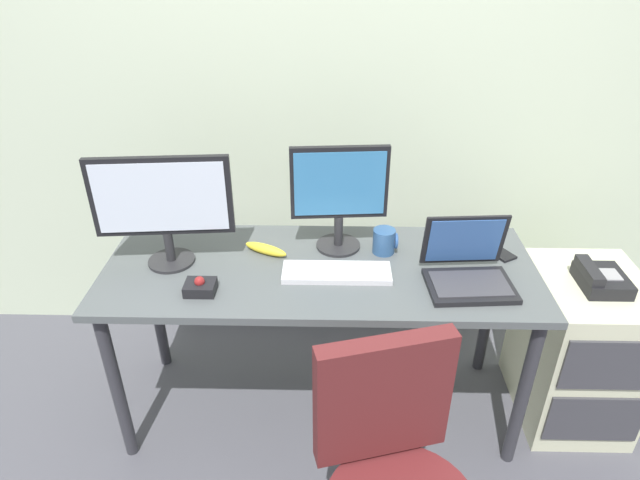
% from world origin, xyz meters
% --- Properties ---
extents(ground_plane, '(8.00, 8.00, 0.00)m').
position_xyz_m(ground_plane, '(0.00, 0.00, 0.00)').
color(ground_plane, '#4A4A52').
extents(back_wall, '(6.00, 0.10, 2.80)m').
position_xyz_m(back_wall, '(0.00, 0.68, 1.40)').
color(back_wall, beige).
rests_on(back_wall, ground).
extents(desk, '(1.68, 0.65, 0.76)m').
position_xyz_m(desk, '(0.00, 0.00, 0.67)').
color(desk, '#4C5252').
rests_on(desk, ground).
extents(file_cabinet, '(0.42, 0.53, 0.68)m').
position_xyz_m(file_cabinet, '(1.10, 0.02, 0.34)').
color(file_cabinet, beige).
rests_on(file_cabinet, ground).
extents(desk_phone, '(0.17, 0.20, 0.09)m').
position_xyz_m(desk_phone, '(1.09, 0.00, 0.71)').
color(desk_phone, black).
rests_on(desk_phone, file_cabinet).
extents(monitor_main, '(0.52, 0.18, 0.44)m').
position_xyz_m(monitor_main, '(-0.58, 0.02, 1.01)').
color(monitor_main, '#262628').
rests_on(monitor_main, desk).
extents(monitor_side, '(0.38, 0.18, 0.43)m').
position_xyz_m(monitor_side, '(0.07, 0.15, 1.01)').
color(monitor_side, '#262628').
rests_on(monitor_side, desk).
extents(keyboard, '(0.41, 0.14, 0.03)m').
position_xyz_m(keyboard, '(0.06, -0.06, 0.77)').
color(keyboard, silver).
rests_on(keyboard, desk).
extents(laptop, '(0.33, 0.29, 0.24)m').
position_xyz_m(laptop, '(0.55, -0.09, 0.81)').
color(laptop, black).
rests_on(laptop, desk).
extents(trackball_mouse, '(0.11, 0.09, 0.07)m').
position_xyz_m(trackball_mouse, '(-0.43, -0.18, 0.78)').
color(trackball_mouse, black).
rests_on(trackball_mouse, desk).
extents(coffee_mug, '(0.10, 0.09, 0.10)m').
position_xyz_m(coffee_mug, '(0.26, 0.12, 0.81)').
color(coffee_mug, '#2D5281').
rests_on(coffee_mug, desk).
extents(cell_phone, '(0.13, 0.16, 0.01)m').
position_xyz_m(cell_phone, '(0.72, 0.12, 0.76)').
color(cell_phone, black).
rests_on(cell_phone, desk).
extents(banana, '(0.19, 0.12, 0.04)m').
position_xyz_m(banana, '(-0.22, 0.09, 0.78)').
color(banana, yellow).
rests_on(banana, desk).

